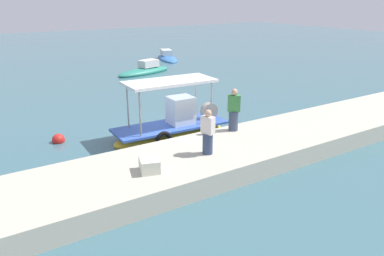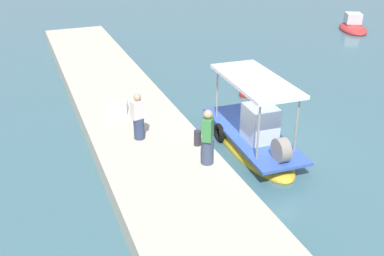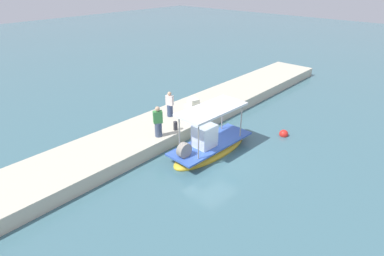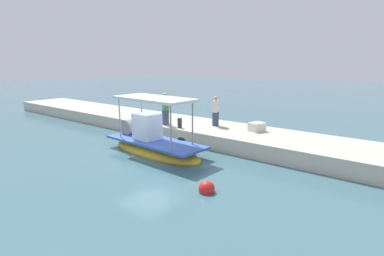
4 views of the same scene
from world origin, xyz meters
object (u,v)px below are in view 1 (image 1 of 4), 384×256
Objects in this scene: fisherman_by_crate at (234,112)px; mooring_bollard at (208,128)px; cargo_crate at (149,165)px; moored_boat_mid at (167,58)px; main_fishing_boat at (173,127)px; marker_buoy at (58,140)px; fisherman_near_bollard at (208,134)px; moored_boat_near at (145,71)px.

fisherman_by_crate is 3.41× the size of mooring_bollard.
cargo_crate is 0.13× the size of moored_boat_mid.
main_fishing_boat is 5.32m from cargo_crate.
mooring_bollard reaches higher than marker_buoy.
fisherman_near_bollard is at bearing -58.40° from marker_buoy.
main_fishing_boat is 4.18m from fisherman_near_bollard.
main_fishing_boat reaches higher than fisherman_by_crate.
moored_boat_near is at bearing 70.35° from fisherman_near_bollard.
moored_boat_near is (10.37, 12.47, 0.08)m from marker_buoy.
mooring_bollard is 0.09× the size of moored_boat_mid.
cargo_crate is 0.14× the size of moored_boat_near.
main_fishing_boat reaches higher than mooring_bollard.
moored_boat_mid is at bearing 61.20° from main_fishing_boat.
fisherman_near_bollard is at bearing 4.66° from cargo_crate.
fisherman_by_crate reaches higher than mooring_bollard.
moored_boat_near is at bearing 72.16° from mooring_bollard.
moored_boat_mid is (11.12, 20.24, -0.31)m from main_fishing_boat.
fisherman_by_crate is (2.37, 1.50, 0.07)m from fisherman_near_bollard.
fisherman_by_crate reaches higher than moored_boat_near.
main_fishing_boat is at bearing 77.93° from fisherman_near_bollard.
fisherman_near_bollard is 27.03m from moored_boat_mid.
moored_boat_near reaches higher than moored_boat_mid.
moored_boat_near is 0.96× the size of moored_boat_mid.
marker_buoy is at bearing 121.60° from fisherman_near_bollard.
cargo_crate is (-4.80, -1.70, -0.59)m from fisherman_by_crate.
moored_boat_mid is (14.40, 24.39, -0.83)m from cargo_crate.
moored_boat_mid is at bearing 64.43° from mooring_bollard.
fisherman_by_crate is 0.33× the size of moored_boat_near.
mooring_bollard is 6.69m from marker_buoy.
moored_boat_near is at bearing 64.24° from cargo_crate.
main_fishing_boat reaches higher than moored_boat_near.
fisherman_by_crate is at bearing -36.86° from marker_buoy.
moored_boat_mid is at bearing 67.08° from fisherman_by_crate.
moored_boat_mid is (15.72, 18.11, 0.02)m from marker_buoy.
fisherman_by_crate reaches higher than moored_boat_mid.
main_fishing_boat is at bearing -118.80° from moored_boat_mid.
fisherman_near_bollard is 3.13× the size of mooring_bollard.
mooring_bollard is 0.70× the size of cargo_crate.
fisherman_near_bollard is 2.18× the size of cargo_crate.
fisherman_near_bollard reaches higher than cargo_crate.
moored_boat_near is (5.44, 16.90, -0.81)m from mooring_bollard.
mooring_bollard is (1.19, 1.66, -0.48)m from fisherman_near_bollard.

